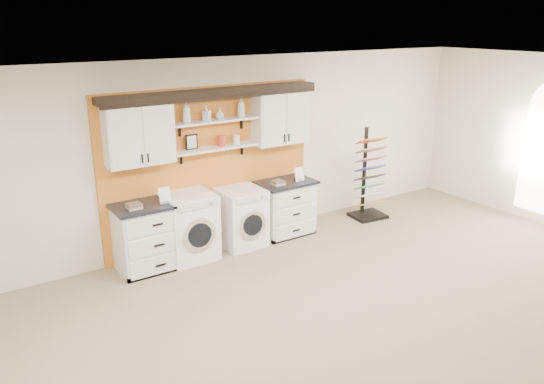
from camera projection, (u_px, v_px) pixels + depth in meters
floor at (405, 378)px, 5.13m from camera, size 10.00×10.00×0.00m
ceiling at (432, 86)px, 4.26m from camera, size 10.00×10.00×0.00m
wall_back at (209, 154)px, 7.86m from camera, size 10.00×0.00×10.00m
accent_panel at (211, 168)px, 7.89m from camera, size 3.40×0.07×2.40m
upper_cabinet_left at (138, 133)px, 6.95m from camera, size 0.90×0.35×0.84m
upper_cabinet_right at (280, 117)px, 8.14m from camera, size 0.90×0.35×0.84m
shelf_lower at (215, 148)px, 7.66m from camera, size 1.32×0.28×0.03m
shelf_upper at (215, 121)px, 7.54m from camera, size 1.32×0.28×0.03m
crown_molding at (213, 92)px, 7.42m from camera, size 3.30×0.41×0.13m
picture_frame at (192, 142)px, 7.47m from camera, size 0.18×0.02×0.22m
canister_red at (221, 141)px, 7.68m from camera, size 0.11×0.11×0.16m
canister_cream at (236, 139)px, 7.82m from camera, size 0.10×0.10×0.14m
base_cabinet_left at (150, 236)px, 7.27m from camera, size 0.97×0.66×0.95m
base_cabinet_right at (285, 207)px, 8.47m from camera, size 0.90×0.66×0.88m
washer at (189, 226)px, 7.57m from camera, size 0.70×0.71×0.97m
dryer at (241, 217)px, 8.03m from camera, size 0.64×0.71×0.89m
sample_rack at (368, 189)px, 9.16m from camera, size 0.62×0.54×1.57m
soap_bottle_a at (186, 112)px, 7.26m from camera, size 0.16×0.16×0.29m
soap_bottle_b at (207, 113)px, 7.44m from camera, size 0.13×0.13×0.20m
soap_bottle_c at (220, 114)px, 7.55m from camera, size 0.13×0.13×0.16m
soap_bottle_d at (241, 107)px, 7.72m from camera, size 0.14×0.14×0.29m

